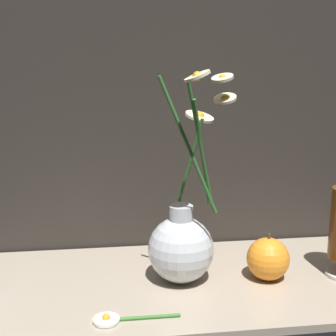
% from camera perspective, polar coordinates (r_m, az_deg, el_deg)
% --- Properties ---
extents(ground_plane, '(6.00, 6.00, 0.00)m').
position_cam_1_polar(ground_plane, '(0.77, -0.67, -14.44)').
color(ground_plane, black).
extents(shelf, '(0.75, 0.31, 0.01)m').
position_cam_1_polar(shelf, '(0.76, -0.67, -14.04)').
color(shelf, tan).
rests_on(shelf, ground_plane).
extents(vase_with_flowers, '(0.13, 0.16, 0.33)m').
position_cam_1_polar(vase_with_flowers, '(0.74, 1.70, -9.24)').
color(vase_with_flowers, silver).
rests_on(vase_with_flowers, shelf).
extents(orange_fruit, '(0.07, 0.07, 0.08)m').
position_cam_1_polar(orange_fruit, '(0.77, 12.09, -10.77)').
color(orange_fruit, orange).
rests_on(orange_fruit, shelf).
extents(loose_daisy, '(0.12, 0.04, 0.01)m').
position_cam_1_polar(loose_daisy, '(0.66, -6.27, -17.82)').
color(loose_daisy, '#3D7A33').
rests_on(loose_daisy, shelf).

